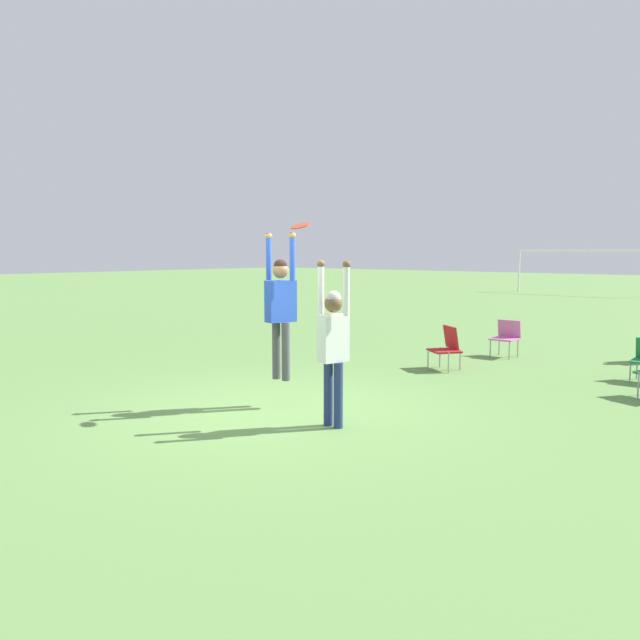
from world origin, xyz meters
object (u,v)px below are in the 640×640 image
at_px(person_defending, 333,339).
at_px(person_jumping, 281,302).
at_px(camping_chair_3, 447,345).
at_px(frisbee, 300,226).
at_px(camping_chair_0, 506,335).

bearing_deg(person_defending, person_jumping, -90.00).
bearing_deg(camping_chair_3, frisbee, 125.86).
xyz_separation_m(frisbee, camping_chair_0, (0.13, 6.34, -2.13)).
xyz_separation_m(person_jumping, camping_chair_0, (0.57, 6.29, -1.06)).
xyz_separation_m(person_jumping, person_defending, (1.27, -0.33, -0.39)).
bearing_deg(camping_chair_3, person_defending, 136.19).
distance_m(person_defending, camping_chair_3, 4.59).
xyz_separation_m(person_jumping, camping_chair_3, (0.37, 4.12, -1.06)).
relative_size(person_defending, frisbee, 7.77).
bearing_deg(frisbee, person_jumping, 172.87).
bearing_deg(frisbee, person_defending, -18.50).
relative_size(person_jumping, camping_chair_0, 2.71).
bearing_deg(camping_chair_0, person_defending, 94.08).
distance_m(camping_chair_0, camping_chair_3, 2.17).
height_order(person_defending, frisbee, frisbee).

